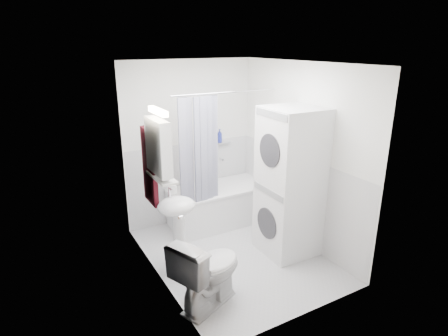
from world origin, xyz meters
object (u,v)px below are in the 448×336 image
toilet (208,271)px  bathtub (220,203)px  washer_dryer (290,183)px  sink (177,218)px

toilet → bathtub: bearing=-55.5°
washer_dryer → toilet: (-1.40, -0.46, -0.55)m
bathtub → washer_dryer: 1.35m
sink → toilet: 0.77m
washer_dryer → toilet: bearing=-160.2°
bathtub → toilet: 1.89m
sink → toilet: sink is taller
bathtub → sink: (-1.05, -0.89, 0.39)m
sink → washer_dryer: bearing=-9.6°
washer_dryer → toilet: washer_dryer is taller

